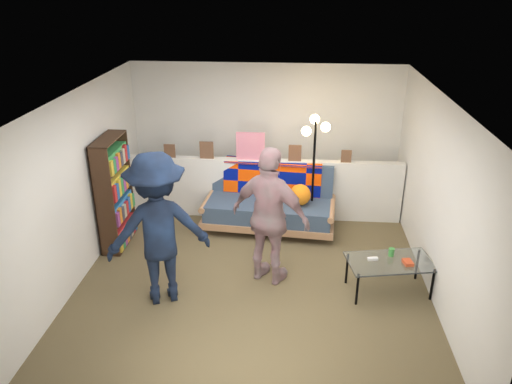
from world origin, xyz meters
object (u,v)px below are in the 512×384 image
Objects in this scene: coffee_table at (391,263)px; person_left at (158,229)px; person_right at (270,217)px; bookshelf at (115,196)px; futon_sofa at (271,203)px; floor_lamp at (314,150)px.

person_left is at bearing -172.88° from coffee_table.
bookshelf is at bearing 6.15° from person_right.
bookshelf is 2.44m from person_right.
person_right is (-1.51, 0.15, 0.50)m from coffee_table.
person_right reaches higher than bookshelf.
futon_sofa is 2.37m from bookshelf.
floor_lamp is 0.99× the size of person_right.
coffee_table is at bearing -13.89° from bookshelf.
coffee_table is at bearing -60.79° from floor_lamp.
person_right is at bearing -19.08° from bookshelf.
person_left is (-1.23, -2.01, 0.54)m from futon_sofa.
person_left is 1.04× the size of person_right.
futon_sofa is 1.17× the size of floor_lamp.
coffee_table is at bearing -160.35° from person_right.
bookshelf reaches higher than futon_sofa.
person_left is at bearing -52.23° from bookshelf.
coffee_table is at bearing 165.90° from person_left.
person_left is (1.00, -1.29, 0.19)m from bookshelf.
futon_sofa is 1.29× the size of bookshelf.
floor_lamp is (-0.94, 1.69, 0.87)m from coffee_table.
bookshelf is (-2.23, -0.72, 0.36)m from futon_sofa.
floor_lamp is at bearing 14.52° from bookshelf.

